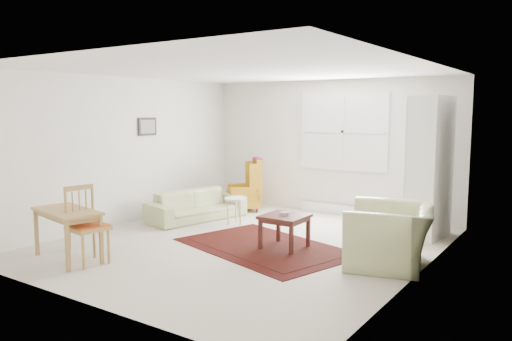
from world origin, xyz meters
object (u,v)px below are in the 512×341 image
Objects in this scene: stool at (235,211)px; desk_chair at (88,226)px; cabinet at (430,167)px; coffee_table at (285,231)px; wingback_chair at (244,184)px; sofa at (197,200)px; desk at (68,235)px; armchair at (390,230)px.

desk_chair is (-0.22, -2.81, 0.26)m from stool.
stool is 3.24m from cabinet.
stool is (-1.47, 0.81, -0.01)m from coffee_table.
stool is (0.55, -1.03, -0.28)m from wingback_chair.
cabinet is (2.97, 0.99, 0.85)m from stool.
sofa is 2.77m from desk.
armchair is 3.80m from desk_chair.
wingback_chair is 2.74m from coffee_table.
coffee_table is at bearing -124.87° from cabinet.
sofa is 3.79m from armchair.
sofa is 2.78m from desk_chair.
desk_chair is (-3.18, -2.09, 0.04)m from armchair.
wingback_chair reaches higher than stool.
armchair is at bearing -13.72° from stool.
coffee_table is at bearing -32.07° from desk_chair.
armchair is 1.13× the size of wingback_chair.
wingback_chair is at bearing -175.77° from cabinet.
cabinet reaches higher than desk_chair.
armchair is at bearing 19.90° from wingback_chair.
sofa is at bearing 93.90° from desk.
cabinet is (3.74, 1.08, 0.72)m from sofa.
desk_chair is (-1.69, -2.01, 0.25)m from coffee_table.
armchair is at bearing -85.50° from cabinet.
sofa is at bearing 19.59° from desk_chair.
wingback_chair is 2.23× the size of stool.
sofa is 3.85× the size of stool.
wingback_chair is at bearing 117.86° from stool.
desk_chair reaches higher than coffee_table.
cabinet reaches higher than desk.
stool is at bearing 78.40° from desk.
cabinet reaches higher than stool.
coffee_table is (-1.49, -0.08, -0.21)m from armchair.
wingback_chair is (0.23, 1.12, 0.16)m from sofa.
desk is 1.06× the size of desk_chair.
coffee_table is at bearing -28.71° from stool.
desk reaches higher than coffee_table.
coffee_table is at bearing -101.60° from armchair.
armchair is at bearing -48.59° from desk_chair.
wingback_chair reaches higher than coffee_table.
desk_chair reaches higher than stool.
armchair is 4.14m from desk.
desk_chair is at bearing -38.63° from wingback_chair.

